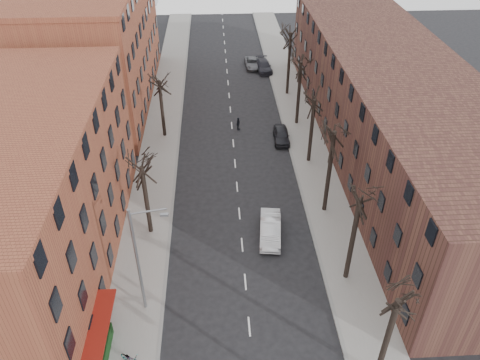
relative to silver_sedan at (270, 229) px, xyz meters
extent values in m
cube|color=gray|center=(-10.39, 18.09, -0.72)|extent=(4.00, 90.00, 0.15)
cube|color=gray|center=(5.61, 18.09, -0.72)|extent=(4.00, 90.00, 0.15)
cube|color=brown|center=(-18.39, -1.91, 5.21)|extent=(12.00, 26.00, 12.00)
cube|color=brown|center=(-18.39, 27.09, 6.21)|extent=(12.00, 28.00, 14.00)
cube|color=#502F25|center=(13.61, 13.09, 4.21)|extent=(12.00, 50.00, 10.00)
cube|color=maroon|center=(-11.79, -10.91, -0.79)|extent=(1.20, 7.00, 0.15)
cylinder|color=slate|center=(-9.59, -6.91, 3.71)|extent=(0.20, 0.20, 9.00)
cylinder|color=slate|center=(-8.49, -6.91, 8.01)|extent=(2.39, 0.12, 0.46)
cube|color=slate|center=(-7.49, -6.91, 7.71)|extent=(0.50, 0.22, 0.14)
imported|color=silver|center=(0.00, 0.00, 0.00)|extent=(2.19, 4.96, 1.58)
imported|color=black|center=(2.91, 15.34, -0.09)|extent=(1.80, 4.18, 1.41)
imported|color=black|center=(2.91, 35.00, -0.09)|extent=(2.30, 4.99, 1.41)
imported|color=#5A5D62|center=(1.41, 36.33, -0.16)|extent=(2.28, 4.62, 1.26)
imported|color=black|center=(-1.70, 18.05, -0.02)|extent=(0.71, 0.98, 1.55)
imported|color=gray|center=(-10.02, -11.26, -0.24)|extent=(1.57, 1.20, 0.79)
camera|label=1|loc=(-4.16, -28.79, 25.93)|focal=35.00mm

